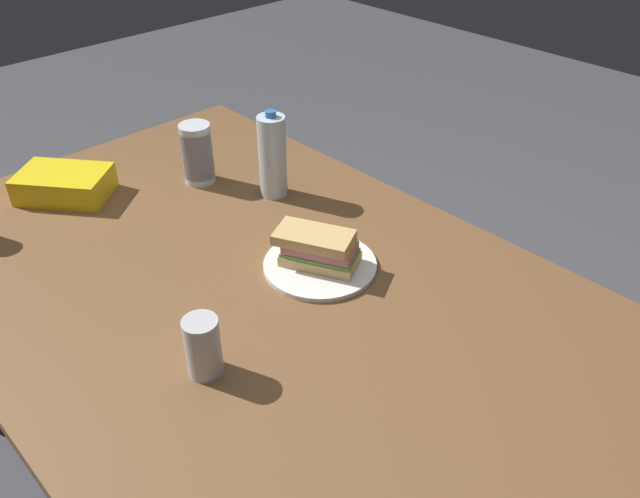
# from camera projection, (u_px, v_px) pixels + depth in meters

# --- Properties ---
(ground_plane) EXTENTS (8.00, 8.00, 0.00)m
(ground_plane) POSITION_uv_depth(u_px,v_px,m) (263.00, 484.00, 1.84)
(ground_plane) COLOR #4C4C51
(dining_table) EXTENTS (1.69, 1.10, 0.74)m
(dining_table) POSITION_uv_depth(u_px,v_px,m) (248.00, 307.00, 1.46)
(dining_table) COLOR brown
(dining_table) RESTS_ON ground_plane
(paper_plate) EXTENTS (0.26, 0.26, 0.01)m
(paper_plate) POSITION_uv_depth(u_px,v_px,m) (320.00, 265.00, 1.45)
(paper_plate) COLOR white
(paper_plate) RESTS_ON dining_table
(sandwich) EXTENTS (0.20, 0.17, 0.08)m
(sandwich) POSITION_uv_depth(u_px,v_px,m) (318.00, 248.00, 1.43)
(sandwich) COLOR #DBB26B
(sandwich) RESTS_ON paper_plate
(chip_bag) EXTENTS (0.27, 0.26, 0.07)m
(chip_bag) POSITION_uv_depth(u_px,v_px,m) (64.00, 184.00, 1.70)
(chip_bag) COLOR yellow
(chip_bag) RESTS_ON dining_table
(water_bottle_tall) EXTENTS (0.07, 0.07, 0.24)m
(water_bottle_tall) POSITION_uv_depth(u_px,v_px,m) (272.00, 156.00, 1.67)
(water_bottle_tall) COLOR silver
(water_bottle_tall) RESTS_ON dining_table
(plastic_cup_stack) EXTENTS (0.08, 0.08, 0.17)m
(plastic_cup_stack) POSITION_uv_depth(u_px,v_px,m) (197.00, 154.00, 1.74)
(plastic_cup_stack) COLOR silver
(plastic_cup_stack) RESTS_ON dining_table
(soda_can_silver) EXTENTS (0.07, 0.07, 0.12)m
(soda_can_silver) POSITION_uv_depth(u_px,v_px,m) (203.00, 347.00, 1.16)
(soda_can_silver) COLOR silver
(soda_can_silver) RESTS_ON dining_table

